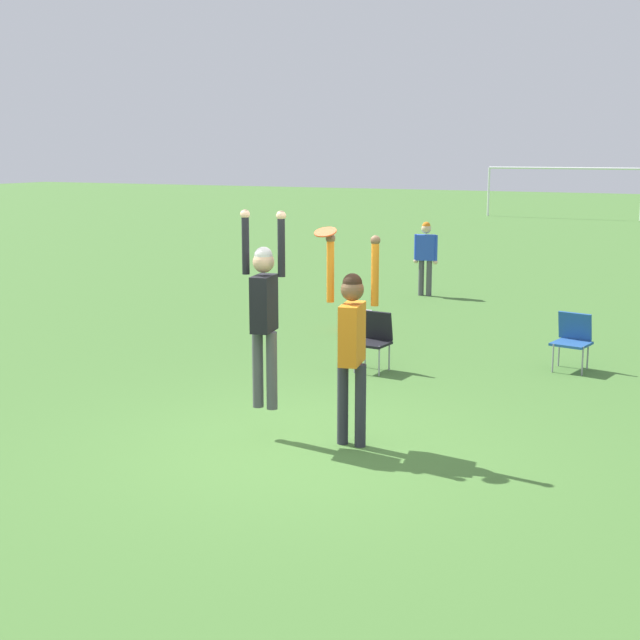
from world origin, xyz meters
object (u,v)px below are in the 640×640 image
person_defending (352,334)px  camping_chair_2 (573,337)px  person_spectator_near (426,252)px  person_jumping (264,305)px  cooler_box (357,321)px  camping_chair_0 (375,336)px  frisbee (325,232)px

person_defending → camping_chair_2: 4.79m
person_spectator_near → person_jumping: bearing=-92.7°
person_jumping → cooler_box: person_jumping is taller
person_jumping → camping_chair_0: (-0.11, 3.36, -0.99)m
person_defending → camping_chair_0: size_ratio=2.67×
person_jumping → person_defending: 1.01m
person_defending → person_spectator_near: (-2.69, 9.85, -0.27)m
cooler_box → person_defending: bearing=-66.5°
cooler_box → person_spectator_near: bearing=93.2°
person_defending → frisbee: frisbee is taller
camping_chair_2 → person_spectator_near: 6.80m
frisbee → person_spectator_near: frisbee is taller
camping_chair_0 → cooler_box: 2.86m
person_jumping → camping_chair_2: bearing=-38.7°
person_spectator_near → cooler_box: 4.27m
frisbee → person_spectator_near: (-2.41, 9.93, -1.34)m
camping_chair_0 → person_jumping: bearing=97.1°
person_spectator_near → person_defending: bearing=-87.3°
person_jumping → camping_chair_2: person_jumping is taller
person_defending → cooler_box: 6.25m
person_defending → camping_chair_2: bearing=150.5°
camping_chair_2 → cooler_box: 4.11m
camping_chair_2 → cooler_box: bearing=-5.9°
person_jumping → frisbee: size_ratio=9.18×
camping_chair_2 → cooler_box: camping_chair_2 is taller
camping_chair_2 → camping_chair_0: bearing=38.0°
camping_chair_0 → camping_chair_2: 2.87m
frisbee → person_spectator_near: bearing=103.7°
person_jumping → person_defending: (0.96, 0.19, -0.27)m
camping_chair_2 → person_defending: bearing=82.3°
frisbee → cooler_box: bearing=110.8°
camping_chair_0 → camping_chair_2: bearing=-147.3°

